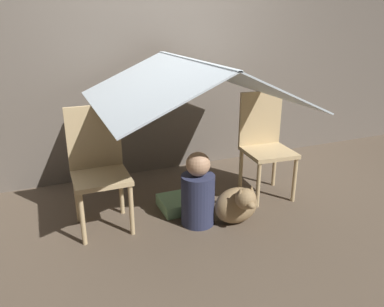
% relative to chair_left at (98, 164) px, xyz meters
% --- Properties ---
extents(ground_plane, '(8.80, 8.80, 0.00)m').
position_rel_chair_left_xyz_m(ground_plane, '(0.75, -0.14, -0.51)').
color(ground_plane, brown).
extents(wall_back, '(7.00, 0.05, 2.50)m').
position_rel_chair_left_xyz_m(wall_back, '(0.75, 0.95, 0.74)').
color(wall_back, '#6B6056').
rests_on(wall_back, ground_plane).
extents(chair_left, '(0.42, 0.42, 0.95)m').
position_rel_chair_left_xyz_m(chair_left, '(0.00, 0.00, 0.00)').
color(chair_left, '#D1B27F').
rests_on(chair_left, ground_plane).
extents(chair_right, '(0.45, 0.45, 0.95)m').
position_rel_chair_left_xyz_m(chair_right, '(1.51, -0.00, 0.00)').
color(chair_right, '#D1B27F').
rests_on(chair_right, ground_plane).
extents(sheet_canopy, '(1.51, 1.47, 0.34)m').
position_rel_chair_left_xyz_m(sheet_canopy, '(0.75, -0.08, 0.61)').
color(sheet_canopy, silver).
extents(person_front, '(0.27, 0.27, 0.61)m').
position_rel_chair_left_xyz_m(person_front, '(0.71, -0.30, -0.25)').
color(person_front, '#2D3351').
rests_on(person_front, ground_plane).
extents(dog, '(0.37, 0.37, 0.38)m').
position_rel_chair_left_xyz_m(dog, '(1.00, -0.43, -0.34)').
color(dog, '#9E7F56').
rests_on(dog, ground_plane).
extents(floor_cushion, '(0.40, 0.32, 0.10)m').
position_rel_chair_left_xyz_m(floor_cushion, '(0.70, -0.01, -0.46)').
color(floor_cushion, '#7FB27F').
rests_on(floor_cushion, ground_plane).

